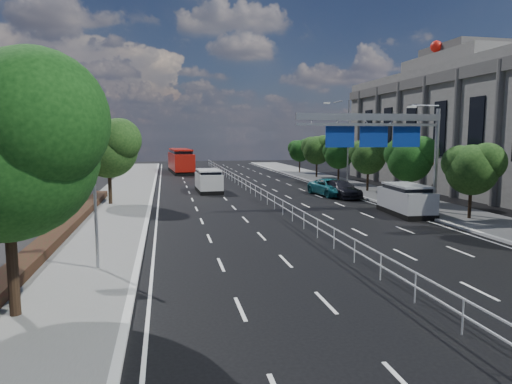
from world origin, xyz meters
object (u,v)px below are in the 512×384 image
object	(u,v)px
overhead_gantry	(385,132)
near_car_dark	(186,163)
red_bus	(181,160)
pedestrian_b	(433,195)
parked_car_dark	(341,189)
pedestrian_a	(434,191)
silver_minivan	(406,200)
parked_car_teal	(331,187)
near_car_silver	(212,173)
white_minivan	(209,181)
toilet_sign	(83,199)

from	to	relation	value
overhead_gantry	near_car_dark	size ratio (longest dim) A/B	2.16
red_bus	pedestrian_b	world-z (taller)	red_bus
parked_car_dark	pedestrian_b	bearing A→B (deg)	-62.76
pedestrian_a	silver_minivan	bearing A→B (deg)	11.30
silver_minivan	parked_car_dark	xyz separation A→B (m)	(-1.00, 9.28, -0.29)
silver_minivan	parked_car_teal	size ratio (longest dim) A/B	0.96
pedestrian_b	parked_car_teal	bearing A→B (deg)	-54.80
near_car_silver	pedestrian_a	bearing A→B (deg)	124.29
parked_car_teal	pedestrian_a	bearing A→B (deg)	-55.55
white_minivan	silver_minivan	world-z (taller)	white_minivan
near_car_dark	parked_car_teal	bearing A→B (deg)	113.00
toilet_sign	pedestrian_a	bearing A→B (deg)	29.72
silver_minivan	parked_car_dark	world-z (taller)	silver_minivan
near_car_dark	pedestrian_a	world-z (taller)	pedestrian_a
white_minivan	near_car_dark	distance (m)	34.72
overhead_gantry	parked_car_teal	world-z (taller)	overhead_gantry
overhead_gantry	pedestrian_a	size ratio (longest dim) A/B	5.37
parked_car_teal	pedestrian_a	distance (m)	8.94
parked_car_teal	pedestrian_b	world-z (taller)	pedestrian_b
near_car_silver	silver_minivan	size ratio (longest dim) A/B	0.84
overhead_gantry	near_car_dark	world-z (taller)	overhead_gantry
toilet_sign	silver_minivan	size ratio (longest dim) A/B	0.84
red_bus	toilet_sign	bearing A→B (deg)	-100.45
overhead_gantry	silver_minivan	distance (m)	4.85
silver_minivan	parked_car_teal	distance (m)	10.57
parked_car_teal	parked_car_dark	distance (m)	1.27
white_minivan	parked_car_dark	world-z (taller)	white_minivan
silver_minivan	pedestrian_b	bearing A→B (deg)	38.77
parked_car_dark	white_minivan	bearing A→B (deg)	144.26
near_car_dark	parked_car_teal	xyz separation A→B (m)	(11.18, -39.49, -0.04)
near_car_dark	parked_car_teal	world-z (taller)	near_car_dark
overhead_gantry	pedestrian_b	size ratio (longest dim) A/B	6.27
silver_minivan	overhead_gantry	bearing A→B (deg)	171.87
silver_minivan	pedestrian_a	size ratio (longest dim) A/B	2.70
parked_car_teal	pedestrian_a	world-z (taller)	pedestrian_a
pedestrian_b	overhead_gantry	bearing A→B (deg)	25.46
white_minivan	pedestrian_b	size ratio (longest dim) A/B	3.12
white_minivan	near_car_dark	world-z (taller)	white_minivan
silver_minivan	parked_car_teal	world-z (taller)	silver_minivan
parked_car_dark	red_bus	bearing A→B (deg)	105.85
silver_minivan	near_car_silver	bearing A→B (deg)	113.74
near_car_silver	parked_car_teal	distance (m)	20.19
overhead_gantry	red_bus	size ratio (longest dim) A/B	0.87
parked_car_dark	pedestrian_a	bearing A→B (deg)	-51.58
white_minivan	parked_car_teal	world-z (taller)	white_minivan
red_bus	pedestrian_a	world-z (taller)	red_bus
parked_car_dark	silver_minivan	bearing A→B (deg)	-91.17
toilet_sign	overhead_gantry	xyz separation A→B (m)	(17.69, 10.05, 2.66)
near_car_dark	pedestrian_b	xyz separation A→B (m)	(16.29, -47.41, 0.18)
near_car_silver	near_car_dark	xyz separation A→B (m)	(-2.28, 21.37, 0.05)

